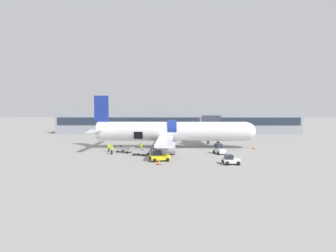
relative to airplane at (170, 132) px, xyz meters
The scene contains 15 objects.
ground_plane 4.62m from the airplane, 48.02° to the right, with size 500.00×500.00×0.00m, color gray.
terminal_strip 38.19m from the airplane, 86.72° to the left, with size 79.21×13.94×7.51m.
jet_bridge_stub 10.47m from the airplane, 33.99° to the left, with size 3.75×9.69×6.52m.
airplane is the anchor object (origin of this frame).
baggage_tug_lead 11.37m from the airplane, 38.79° to the right, with size 2.19×2.71×1.76m.
baggage_tug_mid 13.95m from the airplane, 96.13° to the right, with size 3.29×2.50×1.63m.
baggage_tug_rear 18.22m from the airplane, 61.18° to the right, with size 2.45×2.03×1.40m.
baggage_cart_loading 10.12m from the airplane, 144.48° to the right, with size 3.98×2.86×1.19m.
baggage_cart_queued 10.17m from the airplane, 119.01° to the right, with size 3.55×2.50×0.96m.
ground_crew_loader_a 8.07m from the airplane, 131.78° to the right, with size 0.55×0.57×1.75m.
ground_crew_loader_b 7.05m from the airplane, 144.95° to the right, with size 0.48×0.57×1.64m.
ground_crew_driver 12.48m from the airplane, 154.09° to the right, with size 0.56×0.42×1.60m.
ground_crew_supervisor 12.83m from the airplane, 141.72° to the right, with size 0.46×0.60×1.72m.
safety_cone_nose 16.85m from the airplane, ahead, with size 0.58×0.58×0.61m.
safety_cone_engine_left 16.53m from the airplane, 94.79° to the right, with size 0.60×0.60×0.68m.
Camera 1 is at (-1.58, -49.73, 7.48)m, focal length 28.00 mm.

